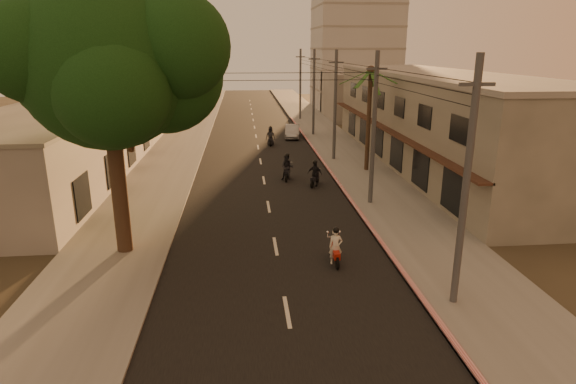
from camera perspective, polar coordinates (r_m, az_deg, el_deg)
name	(u,v)px	position (r m, az deg, el deg)	size (l,w,h in m)	color
ground	(279,264)	(21.38, -1.12, -8.57)	(160.00, 160.00, 0.00)	#383023
road	(260,161)	(40.34, -3.28, 3.64)	(10.00, 140.00, 0.02)	black
sidewalk_right	(349,159)	(41.28, 7.20, 3.91)	(5.00, 140.00, 0.12)	slate
sidewalk_left	(169,163)	(40.77, -13.89, 3.38)	(5.00, 140.00, 0.12)	slate
curb_stripe	(331,174)	(36.04, 5.17, 2.15)	(0.20, 60.00, 0.20)	#B11218
shophouse_row	(435,119)	(40.69, 17.01, 8.27)	(8.80, 34.20, 7.30)	gray
left_building	(57,149)	(36.16, -25.74, 4.66)	(8.20, 24.20, 5.20)	gray
distant_tower	(356,14)	(77.41, 8.09, 20.20)	(12.10, 12.10, 28.00)	#B7B5B2
broadleaf_tree	(116,64)	(22.05, -19.67, 14.08)	(9.60, 8.70, 12.10)	black
palm_tree	(371,76)	(36.56, 9.78, 13.39)	(5.00, 5.00, 8.20)	black
utility_poles	(336,81)	(40.09, 5.68, 12.94)	(1.20, 48.26, 9.00)	#38383A
filler_right	(357,95)	(66.38, 8.19, 11.28)	(8.00, 14.00, 6.00)	gray
filler_left_near	(125,115)	(55.18, -18.78, 8.65)	(8.00, 14.00, 4.40)	gray
filler_left_far	(153,89)	(72.59, -15.73, 11.69)	(8.00, 14.00, 7.00)	gray
scooter_red	(335,248)	(21.25, 5.65, -6.58)	(0.66, 1.77, 1.73)	black
scooter_mid_a	(287,168)	(34.40, -0.09, 2.88)	(1.16, 1.99, 1.98)	black
scooter_mid_b	(315,174)	(32.93, 3.19, 2.12)	(1.34, 1.75, 1.84)	black
scooter_far_a	(270,137)	(46.80, -2.09, 6.54)	(0.96, 1.94, 1.91)	black
parked_car	(292,131)	(50.99, 0.52, 7.20)	(1.92, 4.29, 1.37)	#93959A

